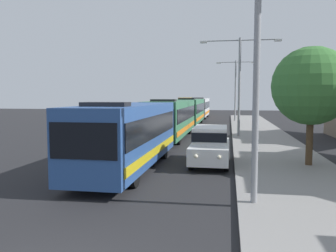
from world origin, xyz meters
The scene contains 10 objects.
bus_lead centered at (-1.30, 10.35, 1.69)m, with size 2.58×10.55×3.21m.
bus_second_in_line centered at (-1.30, 22.52, 1.69)m, with size 2.58×11.99×3.21m.
bus_middle centered at (-1.30, 36.11, 1.69)m, with size 2.58×11.87×3.21m.
bus_fourth_in_line centered at (-1.30, 49.31, 1.69)m, with size 2.58×10.81×3.21m.
white_suv centered at (2.40, 12.16, 1.03)m, with size 1.86×4.80×1.90m.
box_truck_oncoming centered at (-4.60, 58.20, 1.70)m, with size 2.35×6.95×3.15m.
streetlamp_near centered at (4.10, 5.54, 5.12)m, with size 5.73×0.28×8.12m.
streetlamp_mid centered at (4.10, 23.57, 5.08)m, with size 6.43×0.28×7.96m.
streetlamp_far centered at (4.10, 41.61, 4.98)m, with size 5.07×0.28×7.94m.
roadside_tree centered at (7.10, 12.03, 3.90)m, with size 3.70×3.70×5.61m.
Camera 1 is at (3.30, -5.26, 3.44)m, focal length 37.02 mm.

